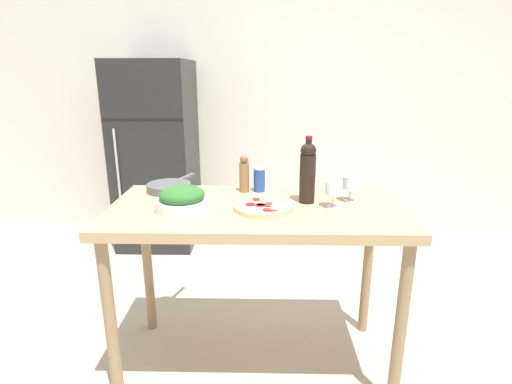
{
  "coord_description": "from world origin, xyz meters",
  "views": [
    {
      "loc": [
        0.04,
        -1.85,
        1.54
      ],
      "look_at": [
        0.0,
        0.04,
        0.97
      ],
      "focal_mm": 28.0,
      "sensor_mm": 36.0,
      "label": 1
    }
  ],
  "objects_px": {
    "cast_iron_skillet": "(169,187)",
    "pepper_mill": "(244,174)",
    "wine_glass_near": "(333,189)",
    "homemade_pizza": "(263,206)",
    "wine_glass_far": "(351,184)",
    "salad_bowl": "(182,200)",
    "salt_canister": "(259,179)",
    "wine_bottle": "(308,171)",
    "refrigerator": "(157,155)"
  },
  "relations": [
    {
      "from": "homemade_pizza",
      "to": "pepper_mill",
      "type": "bearing_deg",
      "value": 109.59
    },
    {
      "from": "wine_glass_near",
      "to": "wine_glass_far",
      "type": "relative_size",
      "value": 1.0
    },
    {
      "from": "wine_bottle",
      "to": "pepper_mill",
      "type": "height_order",
      "value": "wine_bottle"
    },
    {
      "from": "cast_iron_skillet",
      "to": "refrigerator",
      "type": "bearing_deg",
      "value": 107.37
    },
    {
      "from": "wine_glass_far",
      "to": "pepper_mill",
      "type": "bearing_deg",
      "value": 163.73
    },
    {
      "from": "salad_bowl",
      "to": "cast_iron_skillet",
      "type": "xyz_separation_m",
      "value": [
        -0.14,
        0.33,
        -0.03
      ]
    },
    {
      "from": "salt_canister",
      "to": "salad_bowl",
      "type": "bearing_deg",
      "value": -136.51
    },
    {
      "from": "wine_glass_near",
      "to": "salad_bowl",
      "type": "height_order",
      "value": "wine_glass_near"
    },
    {
      "from": "wine_glass_near",
      "to": "salt_canister",
      "type": "height_order",
      "value": "salt_canister"
    },
    {
      "from": "pepper_mill",
      "to": "salad_bowl",
      "type": "distance_m",
      "value": 0.43
    },
    {
      "from": "refrigerator",
      "to": "wine_glass_far",
      "type": "xyz_separation_m",
      "value": [
        1.41,
        -1.6,
        0.18
      ]
    },
    {
      "from": "refrigerator",
      "to": "wine_glass_near",
      "type": "relative_size",
      "value": 12.76
    },
    {
      "from": "wine_glass_near",
      "to": "homemade_pizza",
      "type": "distance_m",
      "value": 0.35
    },
    {
      "from": "wine_bottle",
      "to": "cast_iron_skillet",
      "type": "relative_size",
      "value": 0.9
    },
    {
      "from": "pepper_mill",
      "to": "refrigerator",
      "type": "bearing_deg",
      "value": 120.97
    },
    {
      "from": "cast_iron_skillet",
      "to": "wine_glass_far",
      "type": "bearing_deg",
      "value": -9.76
    },
    {
      "from": "homemade_pizza",
      "to": "wine_glass_near",
      "type": "bearing_deg",
      "value": 5.67
    },
    {
      "from": "wine_bottle",
      "to": "wine_glass_near",
      "type": "height_order",
      "value": "wine_bottle"
    },
    {
      "from": "salad_bowl",
      "to": "homemade_pizza",
      "type": "distance_m",
      "value": 0.38
    },
    {
      "from": "wine_glass_far",
      "to": "homemade_pizza",
      "type": "distance_m",
      "value": 0.46
    },
    {
      "from": "refrigerator",
      "to": "wine_bottle",
      "type": "bearing_deg",
      "value": -53.75
    },
    {
      "from": "wine_glass_far",
      "to": "salt_canister",
      "type": "distance_m",
      "value": 0.49
    },
    {
      "from": "wine_bottle",
      "to": "pepper_mill",
      "type": "xyz_separation_m",
      "value": [
        -0.32,
        0.18,
        -0.06
      ]
    },
    {
      "from": "refrigerator",
      "to": "homemade_pizza",
      "type": "relative_size",
      "value": 5.73
    },
    {
      "from": "wine_glass_far",
      "to": "salad_bowl",
      "type": "relative_size",
      "value": 0.51
    },
    {
      "from": "refrigerator",
      "to": "pepper_mill",
      "type": "distance_m",
      "value": 1.69
    },
    {
      "from": "wine_bottle",
      "to": "wine_glass_far",
      "type": "xyz_separation_m",
      "value": [
        0.22,
        0.02,
        -0.07
      ]
    },
    {
      "from": "wine_glass_near",
      "to": "wine_glass_far",
      "type": "bearing_deg",
      "value": 43.8
    },
    {
      "from": "pepper_mill",
      "to": "salad_bowl",
      "type": "height_order",
      "value": "pepper_mill"
    },
    {
      "from": "homemade_pizza",
      "to": "wine_bottle",
      "type": "bearing_deg",
      "value": 26.77
    },
    {
      "from": "wine_glass_far",
      "to": "salad_bowl",
      "type": "height_order",
      "value": "wine_glass_far"
    },
    {
      "from": "wine_bottle",
      "to": "pepper_mill",
      "type": "relative_size",
      "value": 1.65
    },
    {
      "from": "wine_glass_far",
      "to": "cast_iron_skillet",
      "type": "bearing_deg",
      "value": 170.24
    },
    {
      "from": "salad_bowl",
      "to": "pepper_mill",
      "type": "bearing_deg",
      "value": 49.99
    },
    {
      "from": "salad_bowl",
      "to": "cast_iron_skillet",
      "type": "height_order",
      "value": "salad_bowl"
    },
    {
      "from": "wine_bottle",
      "to": "refrigerator",
      "type": "bearing_deg",
      "value": 126.25
    },
    {
      "from": "pepper_mill",
      "to": "wine_bottle",
      "type": "bearing_deg",
      "value": -28.99
    },
    {
      "from": "wine_glass_far",
      "to": "pepper_mill",
      "type": "xyz_separation_m",
      "value": [
        -0.54,
        0.16,
        0.01
      ]
    },
    {
      "from": "wine_glass_near",
      "to": "salad_bowl",
      "type": "bearing_deg",
      "value": -174.28
    },
    {
      "from": "homemade_pizza",
      "to": "cast_iron_skillet",
      "type": "bearing_deg",
      "value": 150.29
    },
    {
      "from": "wine_glass_near",
      "to": "salt_canister",
      "type": "relative_size",
      "value": 0.94
    },
    {
      "from": "cast_iron_skillet",
      "to": "pepper_mill",
      "type": "bearing_deg",
      "value": -0.91
    },
    {
      "from": "refrigerator",
      "to": "pepper_mill",
      "type": "relative_size",
      "value": 8.08
    },
    {
      "from": "refrigerator",
      "to": "wine_glass_far",
      "type": "height_order",
      "value": "refrigerator"
    },
    {
      "from": "wine_bottle",
      "to": "salt_canister",
      "type": "xyz_separation_m",
      "value": [
        -0.24,
        0.19,
        -0.09
      ]
    },
    {
      "from": "refrigerator",
      "to": "wine_bottle",
      "type": "relative_size",
      "value": 4.91
    },
    {
      "from": "salt_canister",
      "to": "refrigerator",
      "type": "bearing_deg",
      "value": 123.49
    },
    {
      "from": "wine_glass_near",
      "to": "refrigerator",
      "type": "bearing_deg",
      "value": 127.57
    },
    {
      "from": "homemade_pizza",
      "to": "refrigerator",
      "type": "bearing_deg",
      "value": 119.22
    },
    {
      "from": "wine_glass_near",
      "to": "wine_bottle",
      "type": "bearing_deg",
      "value": 146.76
    }
  ]
}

